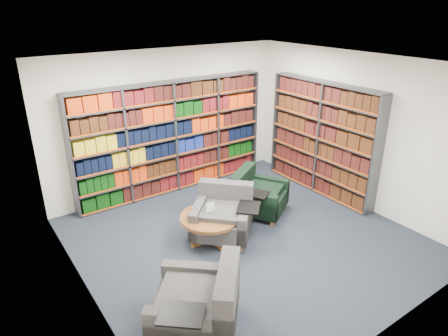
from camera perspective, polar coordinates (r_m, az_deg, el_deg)
room_shell at (r=6.00m, az=3.30°, el=1.25°), size 5.02×5.02×2.82m
bookshelf_back at (r=7.96m, az=-7.25°, el=4.32°), size 4.00×0.28×2.20m
bookshelf_right at (r=8.05m, az=13.79°, el=4.06°), size 0.28×2.50×2.20m
chair_teal_left at (r=6.61m, az=-0.07°, el=-6.81°), size 1.28×1.28×0.83m
chair_green_right at (r=7.31m, az=4.52°, el=-3.96°), size 1.19×1.19×0.79m
chair_teal_front at (r=4.88m, az=-3.00°, el=-19.11°), size 1.35×1.35×0.87m
coffee_table at (r=6.41m, az=-1.97°, el=-7.58°), size 0.97×0.97×0.68m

